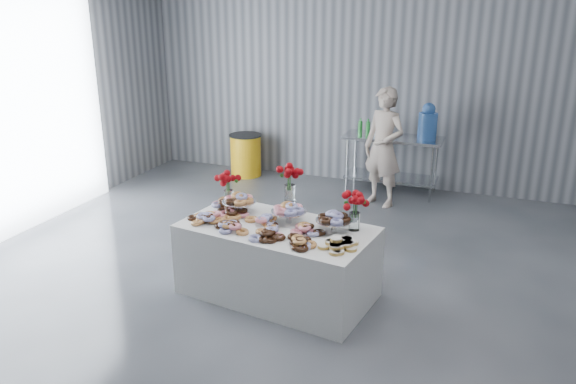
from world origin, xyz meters
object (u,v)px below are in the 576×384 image
prep_table (392,154)px  trash_barrel (246,155)px  person (384,147)px  display_table (277,261)px  water_jug (428,123)px

prep_table → trash_barrel: (-2.52, -0.00, -0.26)m
person → trash_barrel: bearing=-169.8°
display_table → person: person is taller
display_table → person: size_ratio=1.09×
water_jug → trash_barrel: size_ratio=0.77×
display_table → trash_barrel: 4.21m
prep_table → person: bearing=-92.0°
display_table → prep_table: 3.69m
water_jug → trash_barrel: 3.12m
person → trash_barrel: (-2.50, 0.59, -0.51)m
display_table → prep_table: (0.43, 3.66, 0.24)m
prep_table → trash_barrel: prep_table is taller
trash_barrel → display_table: bearing=-60.3°
person → water_jug: bearing=72.1°
water_jug → person: (-0.52, -0.59, -0.28)m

